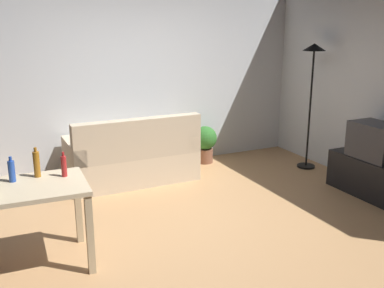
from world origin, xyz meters
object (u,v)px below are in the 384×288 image
(bottle_blue, at_px, (12,171))
(torchiere_lamp, at_px, (313,72))
(tv, at_px, (376,141))
(potted_plant, at_px, (205,142))
(bottle_red, at_px, (64,166))
(tv_stand, at_px, (372,177))
(desk, at_px, (15,200))
(couch, at_px, (133,159))
(bottle_amber, at_px, (37,164))

(bottle_blue, bearing_deg, torchiere_lamp, 13.75)
(tv, xyz_separation_m, potted_plant, (-1.26, 2.09, -0.37))
(tv, bearing_deg, bottle_red, 87.39)
(tv_stand, height_order, bottle_red, bottle_red)
(tv_stand, xyz_separation_m, desk, (-4.12, 0.07, 0.41))
(couch, height_order, tv, same)
(bottle_blue, height_order, bottle_red, bottle_red)
(tv_stand, distance_m, bottle_blue, 4.16)
(tv, relative_size, bottle_blue, 2.63)
(couch, xyz_separation_m, bottle_amber, (-1.38, -1.52, 0.57))
(potted_plant, xyz_separation_m, bottle_red, (-2.42, -1.92, 0.53))
(couch, distance_m, tv_stand, 3.08)
(bottle_blue, distance_m, bottle_red, 0.44)
(bottle_amber, bearing_deg, desk, -138.85)
(desk, bearing_deg, bottle_red, 15.73)
(couch, relative_size, tv, 2.82)
(potted_plant, height_order, bottle_blue, bottle_blue)
(couch, height_order, desk, couch)
(tv_stand, bearing_deg, torchiere_lamp, 0.00)
(bottle_blue, xyz_separation_m, bottle_amber, (0.21, 0.04, 0.02))
(bottle_blue, bearing_deg, tv_stand, -3.12)
(tv_stand, xyz_separation_m, torchiere_lamp, (0.00, 1.23, 1.17))
(torchiere_lamp, height_order, potted_plant, torchiere_lamp)
(desk, height_order, potted_plant, desk)
(torchiere_lamp, height_order, bottle_amber, torchiere_lamp)
(potted_plant, bearing_deg, couch, -166.06)
(couch, xyz_separation_m, bottle_red, (-1.16, -1.61, 0.55))
(tv_stand, height_order, potted_plant, potted_plant)
(potted_plant, distance_m, bottle_red, 3.13)
(tv, height_order, desk, tv)
(couch, distance_m, bottle_amber, 2.13)
(desk, xyz_separation_m, bottle_blue, (0.01, 0.16, 0.21))
(tv_stand, xyz_separation_m, tv, (0.00, 0.00, 0.46))
(bottle_amber, height_order, bottle_red, bottle_amber)
(bottle_blue, relative_size, bottle_amber, 0.83)
(bottle_red, bearing_deg, bottle_amber, 157.08)
(torchiere_lamp, xyz_separation_m, bottle_red, (-3.67, -1.06, -0.55))
(couch, xyz_separation_m, tv_stand, (2.51, -1.78, -0.07))
(couch, relative_size, bottle_red, 7.36)
(desk, xyz_separation_m, bottle_red, (0.44, 0.10, 0.21))
(tv_stand, distance_m, torchiere_lamp, 1.70)
(torchiere_lamp, distance_m, potted_plant, 1.87)
(desk, relative_size, bottle_amber, 4.50)
(tv_stand, height_order, bottle_amber, bottle_amber)
(couch, distance_m, desk, 2.37)
(bottle_red, bearing_deg, couch, 54.24)
(bottle_red, bearing_deg, tv, -2.61)
(couch, height_order, potted_plant, couch)
(couch, relative_size, torchiere_lamp, 0.93)
(torchiere_lamp, relative_size, potted_plant, 3.18)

